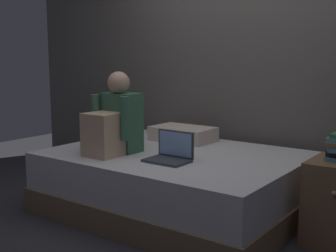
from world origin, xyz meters
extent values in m
plane|color=#2D2D33|center=(0.00, 0.00, 0.00)|extent=(8.00, 8.00, 0.00)
cube|color=#605B56|center=(0.00, 1.20, 1.35)|extent=(5.60, 0.10, 2.70)
cube|color=#7A6047|center=(-0.20, 0.30, 0.10)|extent=(2.00, 1.50, 0.20)
cube|color=silver|center=(-0.20, 0.30, 0.35)|extent=(1.96, 1.46, 0.30)
sphere|color=gray|center=(1.10, 0.19, 0.42)|extent=(0.04, 0.04, 0.04)
cube|color=#38664C|center=(-0.58, 0.08, 0.73)|extent=(0.30, 0.20, 0.48)
sphere|color=tan|center=(-0.58, 0.05, 1.06)|extent=(0.18, 0.18, 0.18)
cube|color=tan|center=(-0.58, -0.14, 0.66)|extent=(0.26, 0.24, 0.34)
cylinder|color=#38664C|center=(-0.74, -0.06, 0.79)|extent=(0.07, 0.07, 0.34)
cylinder|color=#38664C|center=(-0.42, -0.06, 0.79)|extent=(0.07, 0.07, 0.34)
cube|color=#333842|center=(-0.06, -0.01, 0.50)|extent=(0.32, 0.22, 0.02)
cube|color=#333842|center=(-0.06, 0.10, 0.61)|extent=(0.32, 0.01, 0.20)
cube|color=#8CB2EA|center=(-0.06, 0.09, 0.61)|extent=(0.29, 0.00, 0.18)
cube|color=beige|center=(-0.43, 0.75, 0.56)|extent=(0.56, 0.36, 0.13)
camera|label=1|loc=(1.85, -2.59, 1.27)|focal=47.58mm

